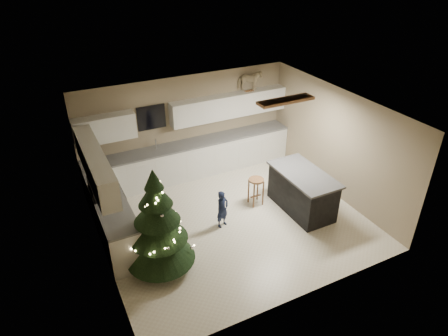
{
  "coord_description": "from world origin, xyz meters",
  "views": [
    {
      "loc": [
        -3.35,
        -6.31,
        5.44
      ],
      "look_at": [
        0.0,
        0.35,
        1.15
      ],
      "focal_mm": 32.0,
      "sensor_mm": 36.0,
      "label": 1
    }
  ],
  "objects_px": {
    "bar_stool": "(256,185)",
    "island": "(302,191)",
    "rocking_horse": "(249,81)",
    "toddler": "(222,209)",
    "christmas_tree": "(158,229)"
  },
  "relations": [
    {
      "from": "toddler",
      "to": "rocking_horse",
      "type": "distance_m",
      "value": 3.63
    },
    {
      "from": "bar_stool",
      "to": "christmas_tree",
      "type": "xyz_separation_m",
      "value": [
        -2.66,
        -0.99,
        0.37
      ]
    },
    {
      "from": "christmas_tree",
      "to": "toddler",
      "type": "height_order",
      "value": "christmas_tree"
    },
    {
      "from": "rocking_horse",
      "to": "toddler",
      "type": "bearing_deg",
      "value": 158.91
    },
    {
      "from": "bar_stool",
      "to": "christmas_tree",
      "type": "height_order",
      "value": "christmas_tree"
    },
    {
      "from": "christmas_tree",
      "to": "rocking_horse",
      "type": "distance_m",
      "value": 4.88
    },
    {
      "from": "island",
      "to": "bar_stool",
      "type": "bearing_deg",
      "value": 141.81
    },
    {
      "from": "rocking_horse",
      "to": "christmas_tree",
      "type": "bearing_deg",
      "value": 148.35
    },
    {
      "from": "bar_stool",
      "to": "toddler",
      "type": "height_order",
      "value": "toddler"
    },
    {
      "from": "bar_stool",
      "to": "island",
      "type": "bearing_deg",
      "value": -38.19
    },
    {
      "from": "island",
      "to": "toddler",
      "type": "distance_m",
      "value": 1.91
    },
    {
      "from": "toddler",
      "to": "rocking_horse",
      "type": "relative_size",
      "value": 1.28
    },
    {
      "from": "island",
      "to": "toddler",
      "type": "height_order",
      "value": "island"
    },
    {
      "from": "bar_stool",
      "to": "rocking_horse",
      "type": "height_order",
      "value": "rocking_horse"
    },
    {
      "from": "island",
      "to": "bar_stool",
      "type": "xyz_separation_m",
      "value": [
        -0.83,
        0.65,
        0.02
      ]
    }
  ]
}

